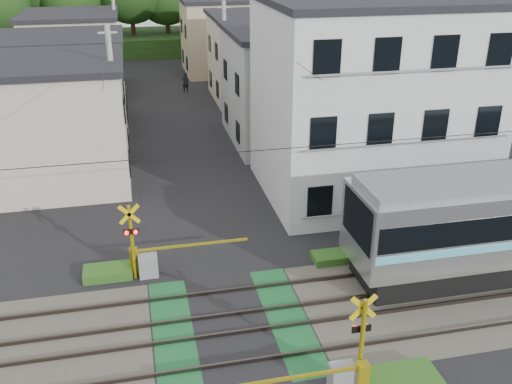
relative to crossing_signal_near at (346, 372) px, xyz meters
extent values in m
plane|color=black|center=(-2.59, 3.65, -0.71)|extent=(120.00, 120.00, 0.00)
cube|color=#47423A|center=(-2.59, 3.65, -0.71)|extent=(120.00, 6.00, 0.00)
cube|color=black|center=(-2.59, 3.65, -0.71)|extent=(5.20, 120.00, 0.00)
cube|color=#145126|center=(-4.49, 3.65, -0.70)|extent=(1.30, 6.00, 0.00)
cube|color=#145126|center=(-0.69, 3.65, -0.70)|extent=(1.30, 6.00, 0.00)
cube|color=#3F3833|center=(-2.59, 1.75, -0.64)|extent=(120.00, 0.08, 0.14)
cube|color=#3F3833|center=(-2.59, 3.15, -0.64)|extent=(120.00, 0.08, 0.14)
cube|color=#3F3833|center=(-2.59, 4.15, -0.64)|extent=(120.00, 0.08, 0.14)
cube|color=#3F3833|center=(-2.59, 5.55, -0.64)|extent=(120.00, 0.08, 0.14)
cube|color=black|center=(4.99, 4.85, -0.39)|extent=(2.58, 2.36, 0.64)
cube|color=black|center=(2.14, 4.85, 2.07)|extent=(0.10, 2.59, 1.68)
cylinder|color=yellow|center=(0.41, 0.05, 0.79)|extent=(0.14, 0.14, 3.00)
cube|color=yellow|center=(0.41, 0.15, 1.99)|extent=(0.77, 0.05, 0.77)
cube|color=yellow|center=(0.41, 0.15, 1.99)|extent=(0.77, 0.05, 0.77)
cube|color=black|center=(0.41, 0.15, 1.29)|extent=(0.55, 0.05, 0.20)
sphere|color=#FF0C07|center=(0.25, 0.21, 1.29)|extent=(0.16, 0.16, 0.16)
sphere|color=#FF0C07|center=(0.57, 0.21, 1.29)|extent=(0.16, 0.16, 0.16)
cube|color=gray|center=(-0.09, 0.05, -0.26)|extent=(0.70, 0.50, 0.90)
cube|color=yellow|center=(0.41, -0.20, -0.16)|extent=(0.30, 0.30, 1.10)
cube|color=yellow|center=(-1.84, -0.20, 0.29)|extent=(4.20, 0.08, 0.08)
cylinder|color=yellow|center=(-5.59, 7.25, 0.79)|extent=(0.14, 0.14, 3.00)
cube|color=yellow|center=(-5.59, 7.15, 1.99)|extent=(0.77, 0.05, 0.77)
cube|color=yellow|center=(-5.59, 7.15, 1.99)|extent=(0.77, 0.05, 0.77)
cube|color=black|center=(-5.59, 7.15, 1.29)|extent=(0.55, 0.05, 0.20)
sphere|color=#FF0C07|center=(-5.75, 7.09, 1.29)|extent=(0.16, 0.16, 0.16)
sphere|color=#FF0C07|center=(-5.43, 7.09, 1.29)|extent=(0.16, 0.16, 0.16)
cube|color=gray|center=(-5.09, 7.25, -0.26)|extent=(0.70, 0.50, 0.90)
cube|color=yellow|center=(-5.59, 7.50, -0.16)|extent=(0.30, 0.30, 1.10)
cube|color=yellow|center=(-3.34, 7.50, 0.29)|extent=(4.20, 0.08, 0.08)
cube|color=silver|center=(5.91, 13.15, 3.79)|extent=(10.00, 8.00, 9.00)
cube|color=black|center=(5.91, 13.15, 8.44)|extent=(10.20, 8.16, 0.30)
cube|color=black|center=(2.21, 9.12, 0.79)|extent=(1.10, 0.06, 1.40)
cube|color=black|center=(4.66, 9.12, 0.79)|extent=(1.10, 0.06, 1.40)
cube|color=black|center=(7.11, 9.12, 0.79)|extent=(1.10, 0.06, 1.40)
cube|color=black|center=(9.56, 9.12, 0.79)|extent=(1.10, 0.06, 1.40)
cube|color=gray|center=(5.91, 8.90, 0.19)|extent=(9.00, 0.06, 0.08)
cube|color=black|center=(2.21, 9.12, 3.79)|extent=(1.10, 0.06, 1.40)
cube|color=black|center=(4.66, 9.12, 3.79)|extent=(1.10, 0.06, 1.40)
cube|color=black|center=(7.11, 9.12, 3.79)|extent=(1.10, 0.06, 1.40)
cube|color=black|center=(9.56, 9.12, 3.79)|extent=(1.10, 0.06, 1.40)
cube|color=gray|center=(5.91, 8.90, 3.19)|extent=(9.00, 0.06, 0.08)
cube|color=black|center=(2.21, 9.12, 6.79)|extent=(1.10, 0.06, 1.40)
cube|color=black|center=(4.66, 9.12, 6.79)|extent=(1.10, 0.06, 1.40)
cube|color=black|center=(7.11, 9.12, 6.79)|extent=(1.10, 0.06, 1.40)
cube|color=black|center=(9.56, 9.12, 6.79)|extent=(1.10, 0.06, 1.40)
cube|color=gray|center=(5.91, 8.90, 6.19)|extent=(9.00, 0.06, 0.08)
cube|color=beige|center=(-9.09, 17.65, 2.29)|extent=(7.00, 7.00, 6.00)
cube|color=black|center=(-9.09, 17.65, 5.44)|extent=(7.35, 7.35, 0.30)
cube|color=black|center=(-5.56, 15.90, 0.59)|extent=(0.06, 1.00, 1.20)
cube|color=black|center=(-5.56, 19.40, 0.59)|extent=(0.06, 1.00, 1.20)
cube|color=black|center=(-5.56, 15.90, 3.39)|extent=(0.06, 1.00, 1.20)
cube|color=black|center=(-5.56, 19.40, 3.39)|extent=(0.06, 1.00, 1.20)
cube|color=#9FA2A4|center=(4.21, 21.65, 2.54)|extent=(7.00, 8.00, 6.50)
cube|color=black|center=(4.21, 21.65, 5.94)|extent=(7.35, 8.40, 0.30)
cube|color=black|center=(0.68, 19.65, 0.59)|extent=(0.06, 1.00, 1.20)
cube|color=black|center=(0.68, 23.65, 0.59)|extent=(0.06, 1.00, 1.20)
cube|color=black|center=(0.68, 19.65, 3.39)|extent=(0.06, 1.00, 1.20)
cube|color=black|center=(0.68, 23.65, 3.39)|extent=(0.06, 1.00, 1.20)
cube|color=beige|center=(-9.59, 26.65, 2.19)|extent=(8.00, 7.00, 5.80)
cube|color=black|center=(-9.59, 26.65, 5.24)|extent=(8.40, 7.35, 0.30)
cube|color=black|center=(-5.56, 24.90, 0.59)|extent=(0.06, 1.00, 1.20)
cube|color=black|center=(-5.56, 28.40, 0.59)|extent=(0.06, 1.00, 1.20)
cube|color=black|center=(-5.56, 24.90, 3.39)|extent=(0.06, 1.00, 1.20)
cube|color=black|center=(-5.56, 28.40, 3.39)|extent=(0.06, 1.00, 1.20)
cube|color=beige|center=(4.61, 31.65, 2.39)|extent=(7.00, 7.00, 6.20)
cube|color=black|center=(4.61, 31.65, 5.64)|extent=(7.35, 7.35, 0.30)
cube|color=black|center=(1.08, 29.90, 0.59)|extent=(0.06, 1.00, 1.20)
cube|color=black|center=(1.08, 33.40, 0.59)|extent=(0.06, 1.00, 1.20)
cube|color=black|center=(1.08, 29.90, 3.39)|extent=(0.06, 1.00, 1.20)
cube|color=black|center=(1.08, 33.40, 3.39)|extent=(0.06, 1.00, 1.20)
cube|color=beige|center=(-9.39, 36.65, 2.29)|extent=(7.00, 8.00, 6.00)
cube|color=black|center=(-9.39, 36.65, 5.44)|extent=(7.35, 8.40, 0.30)
cube|color=black|center=(-5.86, 34.65, 0.59)|extent=(0.06, 1.00, 1.20)
cube|color=black|center=(-5.86, 38.65, 0.59)|extent=(0.06, 1.00, 1.20)
cube|color=black|center=(-5.86, 34.65, 3.39)|extent=(0.06, 1.00, 1.20)
cube|color=black|center=(-5.86, 38.65, 3.39)|extent=(0.06, 1.00, 1.20)
cube|color=tan|center=(3.91, 41.65, 2.49)|extent=(8.00, 7.00, 6.40)
cube|color=black|center=(-0.12, 39.90, 0.59)|extent=(0.06, 1.00, 1.20)
cube|color=black|center=(-0.12, 43.40, 0.59)|extent=(0.06, 1.00, 1.20)
cube|color=black|center=(-0.12, 39.90, 3.39)|extent=(0.06, 1.00, 1.20)
cube|color=black|center=(-0.12, 43.40, 3.39)|extent=(0.06, 1.00, 1.20)
cube|color=#1F4015|center=(-2.59, 53.65, 0.29)|extent=(40.00, 10.00, 2.00)
cylinder|color=#332114|center=(-17.05, 50.53, 1.42)|extent=(0.50, 0.50, 4.27)
cylinder|color=#332114|center=(-13.77, 54.49, 2.02)|extent=(0.50, 0.50, 5.45)
cylinder|color=#332114|center=(-10.28, 52.02, 1.52)|extent=(0.50, 0.50, 4.46)
cylinder|color=#332114|center=(-7.32, 54.26, 2.27)|extent=(0.50, 0.50, 5.95)
cylinder|color=#332114|center=(-4.45, 52.46, 1.91)|extent=(0.50, 0.50, 5.24)
cylinder|color=#332114|center=(-0.71, 53.25, 1.62)|extent=(0.50, 0.50, 4.66)
cylinder|color=#332114|center=(2.86, 53.20, 1.46)|extent=(0.50, 0.50, 4.35)
cylinder|color=#332114|center=(5.02, 53.46, 1.52)|extent=(0.50, 0.50, 4.47)
cylinder|color=#332114|center=(8.72, 50.58, 1.41)|extent=(0.50, 0.50, 4.25)
sphere|color=#1F4015|center=(8.72, 50.58, 4.81)|extent=(5.94, 5.94, 5.94)
cylinder|color=#332114|center=(11.36, 51.66, 1.30)|extent=(0.50, 0.50, 4.02)
sphere|color=#1F4015|center=(11.36, 51.66, 4.51)|extent=(5.63, 5.63, 5.63)
cube|color=black|center=(3.41, 4.85, 4.89)|extent=(60.00, 0.02, 0.02)
cylinder|color=#A5A5A0|center=(-5.99, 16.65, 3.29)|extent=(0.26, 0.26, 8.00)
cube|color=#A5A5A0|center=(-5.99, 16.65, 6.89)|extent=(0.90, 0.08, 0.08)
cylinder|color=#A5A5A0|center=(1.01, 25.65, 3.29)|extent=(0.26, 0.26, 8.00)
cube|color=#A5A5A0|center=(1.01, 25.65, 6.89)|extent=(0.90, 0.08, 0.08)
cylinder|color=#A5A5A0|center=(-5.99, 37.65, 3.29)|extent=(0.26, 0.26, 8.00)
cube|color=black|center=(-5.99, 27.15, 6.69)|extent=(0.02, 42.00, 0.02)
cube|color=black|center=(1.01, 27.15, 6.69)|extent=(0.02, 42.00, 0.02)
imported|color=black|center=(-0.82, 34.79, 0.10)|extent=(0.68, 0.55, 1.62)
cube|color=#2D5E1E|center=(1.61, -0.15, -0.51)|extent=(2.20, 1.20, 0.40)
cube|color=#2D5E1E|center=(-6.59, 7.55, -0.53)|extent=(1.80, 1.00, 0.36)
cube|color=#2D5E1E|center=(2.01, 6.85, -0.56)|extent=(1.50, 0.90, 0.30)
camera|label=1|loc=(-5.08, -11.49, 11.01)|focal=40.00mm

